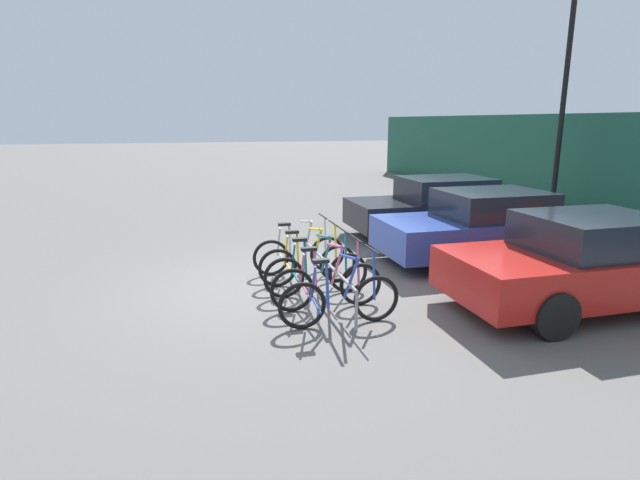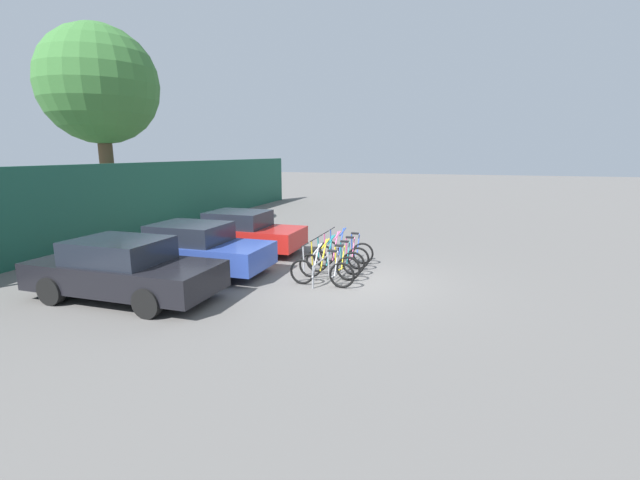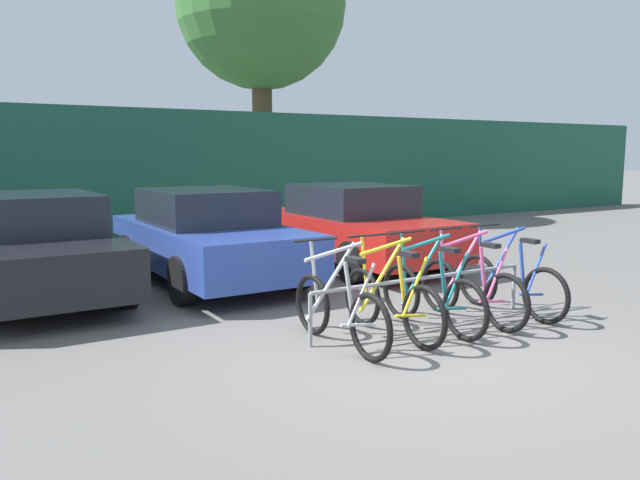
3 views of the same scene
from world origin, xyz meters
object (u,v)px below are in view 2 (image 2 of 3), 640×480
at_px(bike_rack, 330,256).
at_px(bicycle_blue, 346,251).
at_px(bicycle_silver, 322,272).
at_px(bicycle_pink, 340,255).
at_px(bicycle_teal, 335,260).
at_px(tree_behind_hoarding, 99,86).
at_px(car_black, 124,269).
at_px(car_red, 241,232).
at_px(car_blue, 194,249).
at_px(bicycle_yellow, 329,265).

bearing_deg(bike_rack, bicycle_blue, -6.85).
height_order(bike_rack, bicycle_silver, bicycle_silver).
bearing_deg(bicycle_pink, bicycle_teal, -176.92).
bearing_deg(tree_behind_hoarding, bicycle_blue, -100.85).
bearing_deg(car_black, bicycle_teal, -49.31).
bearing_deg(car_red, bike_rack, -113.01).
xyz_separation_m(bike_rack, bicycle_silver, (-1.24, -0.15, -0.10)).
distance_m(car_blue, car_red, 2.65).
relative_size(car_black, car_red, 1.07).
bearing_deg(bicycle_teal, bicycle_blue, -1.90).
bearing_deg(bicycle_blue, car_red, 89.38).
relative_size(bicycle_blue, tree_behind_hoarding, 0.21).
bearing_deg(bicycle_blue, bicycle_teal, -176.34).
distance_m(bicycle_blue, car_red, 3.74).
bearing_deg(car_black, bicycle_yellow, -54.25).
distance_m(bicycle_teal, bicycle_pink, 0.61).
height_order(bicycle_teal, bicycle_pink, same).
height_order(bicycle_silver, car_red, car_red).
relative_size(car_blue, tree_behind_hoarding, 0.51).
relative_size(bicycle_teal, bicycle_blue, 1.00).
distance_m(bicycle_blue, tree_behind_hoarding, 12.29).
height_order(bike_rack, tree_behind_hoarding, tree_behind_hoarding).
bearing_deg(bicycle_teal, bike_rack, 81.88).
bearing_deg(tree_behind_hoarding, car_blue, -122.37).
bearing_deg(bike_rack, car_black, 131.89).
xyz_separation_m(bicycle_yellow, car_red, (2.10, 3.72, 0.31)).
bearing_deg(bike_rack, car_red, 66.99).
xyz_separation_m(bicycle_teal, tree_behind_hoarding, (3.32, 10.77, 5.55)).
distance_m(bicycle_yellow, bicycle_teal, 0.57).
xyz_separation_m(bike_rack, tree_behind_hoarding, (3.30, 10.62, 5.45)).
xyz_separation_m(bicycle_silver, car_blue, (0.10, 3.78, 0.31)).
height_order(bicycle_teal, car_black, car_black).
bearing_deg(bicycle_blue, tree_behind_hoarding, 82.81).
xyz_separation_m(bike_rack, car_blue, (-1.13, 3.63, 0.22)).
bearing_deg(tree_behind_hoarding, bicycle_teal, -107.12).
distance_m(car_black, car_red, 5.02).
xyz_separation_m(bicycle_pink, car_blue, (-1.72, 3.78, 0.31)).
bearing_deg(bicycle_yellow, car_black, 125.02).
bearing_deg(tree_behind_hoarding, bike_rack, -107.27).
bearing_deg(bicycle_teal, car_blue, 104.54).
distance_m(bicycle_yellow, car_black, 4.99).
xyz_separation_m(bicycle_yellow, car_blue, (-0.55, 3.78, 0.31)).
xyz_separation_m(bicycle_silver, bicycle_pink, (1.83, 0.00, 0.00)).
bearing_deg(bike_rack, bicycle_yellow, -165.67).
distance_m(bicycle_teal, tree_behind_hoarding, 12.56).
relative_size(bicycle_yellow, car_red, 0.42).
bearing_deg(bike_rack, car_blue, 107.31).
xyz_separation_m(bicycle_teal, bicycle_pink, (0.61, 0.00, 0.00)).
height_order(bicycle_blue, tree_behind_hoarding, tree_behind_hoarding).
bearing_deg(bicycle_yellow, car_red, 59.82).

